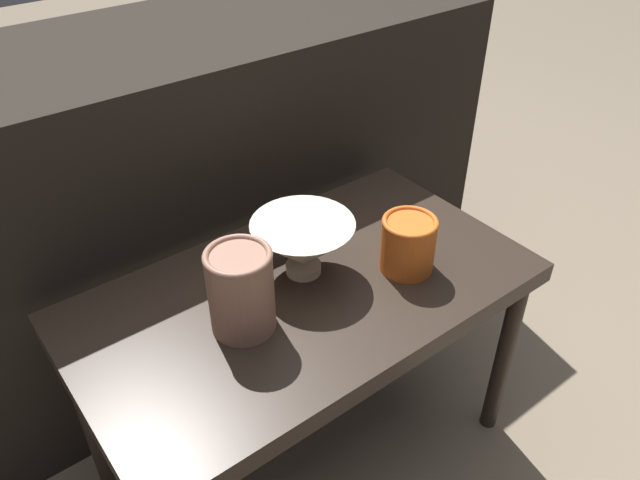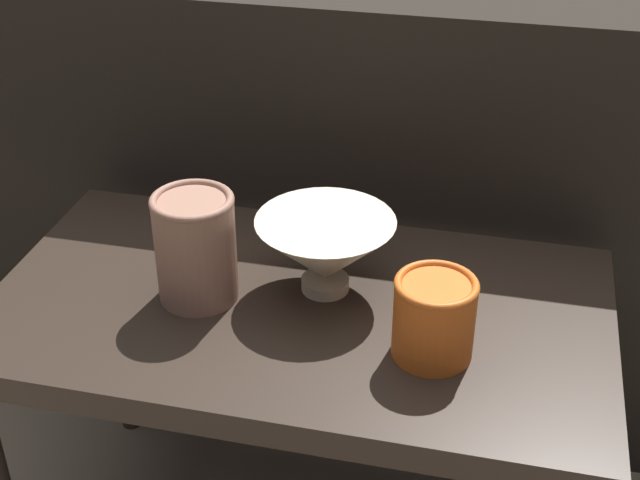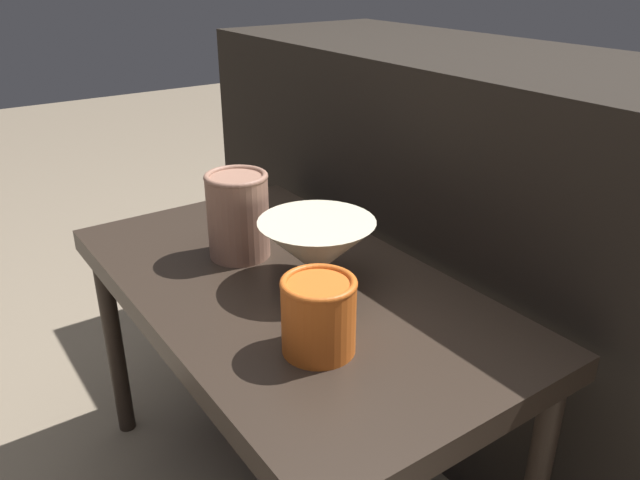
# 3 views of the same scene
# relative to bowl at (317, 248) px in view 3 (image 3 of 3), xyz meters

# --- Properties ---
(table) EXTENTS (0.83, 0.47, 0.48)m
(table) POSITION_rel_bowl_xyz_m (-0.03, -0.04, -0.11)
(table) COLOR #2D231C
(table) RESTS_ON ground_plane
(couch_backdrop) EXTENTS (1.58, 0.50, 0.79)m
(couch_backdrop) POSITION_rel_bowl_xyz_m (-0.03, 0.49, -0.14)
(couch_backdrop) COLOR black
(couch_backdrop) RESTS_ON ground_plane
(bowl) EXTENTS (0.19, 0.19, 0.11)m
(bowl) POSITION_rel_bowl_xyz_m (0.00, 0.00, 0.00)
(bowl) COLOR beige
(bowl) RESTS_ON table
(vase_textured_left) EXTENTS (0.11, 0.11, 0.15)m
(vase_textured_left) POSITION_rel_bowl_xyz_m (-0.16, -0.05, 0.02)
(vase_textured_left) COLOR #996B56
(vase_textured_left) RESTS_ON table
(vase_colorful_right) EXTENTS (0.10, 0.10, 0.11)m
(vase_colorful_right) POSITION_rel_bowl_xyz_m (0.16, -0.11, -0.01)
(vase_colorful_right) COLOR orange
(vase_colorful_right) RESTS_ON table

